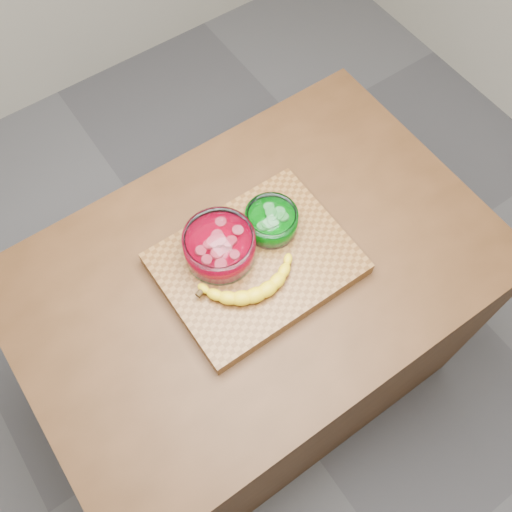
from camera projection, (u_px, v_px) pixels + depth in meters
ground at (256, 371)px, 2.20m from camera, size 3.50×3.50×0.00m
counter at (256, 331)px, 1.80m from camera, size 1.20×0.80×0.90m
cutting_board at (256, 264)px, 1.39m from camera, size 0.45×0.35×0.04m
bowl_red at (220, 246)px, 1.34m from camera, size 0.17×0.17×0.08m
bowl_green at (271, 221)px, 1.38m from camera, size 0.13×0.13×0.06m
banana at (251, 279)px, 1.32m from camera, size 0.26×0.15×0.04m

